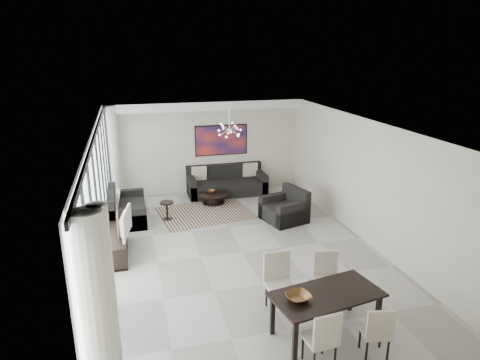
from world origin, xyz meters
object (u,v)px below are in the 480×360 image
object	(u,v)px
coffee_table	(213,197)
tv_console	(117,245)
television	(122,223)
dining_table	(326,298)
sofa_main	(226,184)

from	to	relation	value
coffee_table	tv_console	size ratio (longest dim) A/B	0.58
television	dining_table	size ratio (longest dim) A/B	0.52
tv_console	television	xyz separation A→B (m)	(0.16, -0.07, 0.53)
television	tv_console	bearing A→B (deg)	76.69
sofa_main	television	size ratio (longest dim) A/B	2.49
television	dining_table	distance (m)	4.80
sofa_main	dining_table	size ratio (longest dim) A/B	1.29
sofa_main	dining_table	distance (m)	7.18
coffee_table	sofa_main	bearing A→B (deg)	52.94
coffee_table	tv_console	distance (m)	3.86
coffee_table	dining_table	distance (m)	6.45
dining_table	sofa_main	bearing A→B (deg)	89.85
coffee_table	dining_table	bearing A→B (deg)	-84.98
television	coffee_table	bearing A→B (deg)	-33.35
tv_console	dining_table	xyz separation A→B (m)	(3.31, -3.70, 0.40)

